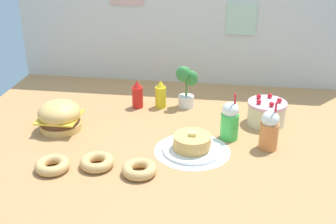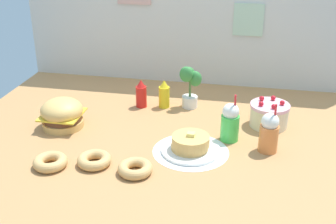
{
  "view_description": "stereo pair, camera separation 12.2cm",
  "coord_description": "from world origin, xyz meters",
  "px_view_note": "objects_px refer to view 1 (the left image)",
  "views": [
    {
      "loc": [
        0.34,
        -2.15,
        1.19
      ],
      "look_at": [
        0.02,
        0.06,
        0.16
      ],
      "focal_mm": 46.86,
      "sensor_mm": 36.0,
      "label": 1
    },
    {
      "loc": [
        0.46,
        -2.13,
        1.19
      ],
      "look_at": [
        0.02,
        0.06,
        0.16
      ],
      "focal_mm": 46.86,
      "sensor_mm": 36.0,
      "label": 2
    }
  ],
  "objects_px": {
    "burger": "(60,116)",
    "ketchup_bottle": "(138,95)",
    "donut_pink_glaze": "(52,165)",
    "mustard_bottle": "(161,95)",
    "donut_vanilla": "(139,169)",
    "pancake_stack": "(192,144)",
    "layer_cake": "(266,112)",
    "donut_chocolate": "(97,162)",
    "cream_soda_cup": "(230,121)",
    "orange_float_cup": "(269,130)",
    "potted_plant": "(186,85)"
  },
  "relations": [
    {
      "from": "donut_pink_glaze",
      "to": "potted_plant",
      "type": "relative_size",
      "value": 0.61
    },
    {
      "from": "burger",
      "to": "donut_pink_glaze",
      "type": "height_order",
      "value": "burger"
    },
    {
      "from": "donut_vanilla",
      "to": "donut_pink_glaze",
      "type": "bearing_deg",
      "value": -176.85
    },
    {
      "from": "cream_soda_cup",
      "to": "donut_pink_glaze",
      "type": "xyz_separation_m",
      "value": [
        -0.87,
        -0.47,
        -0.08
      ]
    },
    {
      "from": "layer_cake",
      "to": "mustard_bottle",
      "type": "height_order",
      "value": "mustard_bottle"
    },
    {
      "from": "donut_vanilla",
      "to": "burger",
      "type": "bearing_deg",
      "value": 143.53
    },
    {
      "from": "layer_cake",
      "to": "donut_chocolate",
      "type": "relative_size",
      "value": 1.34
    },
    {
      "from": "layer_cake",
      "to": "mustard_bottle",
      "type": "distance_m",
      "value": 0.69
    },
    {
      "from": "layer_cake",
      "to": "mustard_bottle",
      "type": "relative_size",
      "value": 1.25
    },
    {
      "from": "potted_plant",
      "to": "mustard_bottle",
      "type": "bearing_deg",
      "value": -167.35
    },
    {
      "from": "mustard_bottle",
      "to": "potted_plant",
      "type": "height_order",
      "value": "potted_plant"
    },
    {
      "from": "mustard_bottle",
      "to": "orange_float_cup",
      "type": "xyz_separation_m",
      "value": [
        0.67,
        -0.47,
        0.02
      ]
    },
    {
      "from": "layer_cake",
      "to": "ketchup_bottle",
      "type": "bearing_deg",
      "value": 171.22
    },
    {
      "from": "burger",
      "to": "orange_float_cup",
      "type": "height_order",
      "value": "orange_float_cup"
    },
    {
      "from": "pancake_stack",
      "to": "orange_float_cup",
      "type": "xyz_separation_m",
      "value": [
        0.41,
        0.09,
        0.07
      ]
    },
    {
      "from": "orange_float_cup",
      "to": "potted_plant",
      "type": "xyz_separation_m",
      "value": [
        -0.5,
        0.5,
        0.04
      ]
    },
    {
      "from": "pancake_stack",
      "to": "layer_cake",
      "type": "relative_size",
      "value": 1.36
    },
    {
      "from": "layer_cake",
      "to": "mustard_bottle",
      "type": "bearing_deg",
      "value": 167.45
    },
    {
      "from": "burger",
      "to": "layer_cake",
      "type": "height_order",
      "value": "burger"
    },
    {
      "from": "donut_pink_glaze",
      "to": "donut_vanilla",
      "type": "bearing_deg",
      "value": 3.15
    },
    {
      "from": "donut_vanilla",
      "to": "potted_plant",
      "type": "bearing_deg",
      "value": 80.6
    },
    {
      "from": "ketchup_bottle",
      "to": "donut_vanilla",
      "type": "bearing_deg",
      "value": -77.82
    },
    {
      "from": "donut_pink_glaze",
      "to": "mustard_bottle",
      "type": "bearing_deg",
      "value": 63.72
    },
    {
      "from": "donut_pink_glaze",
      "to": "ketchup_bottle",
      "type": "bearing_deg",
      "value": 71.98
    },
    {
      "from": "burger",
      "to": "ketchup_bottle",
      "type": "xyz_separation_m",
      "value": [
        0.39,
        0.38,
        0.0
      ]
    },
    {
      "from": "orange_float_cup",
      "to": "donut_chocolate",
      "type": "distance_m",
      "value": 0.93
    },
    {
      "from": "cream_soda_cup",
      "to": "orange_float_cup",
      "type": "distance_m",
      "value": 0.23
    },
    {
      "from": "donut_chocolate",
      "to": "cream_soda_cup",
      "type": "bearing_deg",
      "value": 31.59
    },
    {
      "from": "mustard_bottle",
      "to": "donut_vanilla",
      "type": "relative_size",
      "value": 1.08
    },
    {
      "from": "burger",
      "to": "ketchup_bottle",
      "type": "bearing_deg",
      "value": 44.56
    },
    {
      "from": "burger",
      "to": "donut_pink_glaze",
      "type": "xyz_separation_m",
      "value": [
        0.12,
        -0.44,
        -0.06
      ]
    },
    {
      "from": "donut_chocolate",
      "to": "donut_pink_glaze",
      "type": "bearing_deg",
      "value": -164.12
    },
    {
      "from": "mustard_bottle",
      "to": "orange_float_cup",
      "type": "height_order",
      "value": "orange_float_cup"
    },
    {
      "from": "burger",
      "to": "donut_vanilla",
      "type": "relative_size",
      "value": 1.43
    },
    {
      "from": "donut_vanilla",
      "to": "potted_plant",
      "type": "xyz_separation_m",
      "value": [
        0.14,
        0.86,
        0.13
      ]
    },
    {
      "from": "pancake_stack",
      "to": "cream_soda_cup",
      "type": "bearing_deg",
      "value": 42.77
    },
    {
      "from": "donut_chocolate",
      "to": "layer_cake",
      "type": "bearing_deg",
      "value": 35.75
    },
    {
      "from": "pancake_stack",
      "to": "donut_vanilla",
      "type": "xyz_separation_m",
      "value": [
        -0.24,
        -0.26,
        -0.02
      ]
    },
    {
      "from": "orange_float_cup",
      "to": "potted_plant",
      "type": "bearing_deg",
      "value": 135.09
    },
    {
      "from": "cream_soda_cup",
      "to": "mustard_bottle",
      "type": "bearing_deg",
      "value": 140.27
    },
    {
      "from": "mustard_bottle",
      "to": "donut_vanilla",
      "type": "height_order",
      "value": "mustard_bottle"
    },
    {
      "from": "pancake_stack",
      "to": "ketchup_bottle",
      "type": "distance_m",
      "value": 0.68
    },
    {
      "from": "burger",
      "to": "layer_cake",
      "type": "relative_size",
      "value": 1.06
    },
    {
      "from": "burger",
      "to": "ketchup_bottle",
      "type": "distance_m",
      "value": 0.55
    },
    {
      "from": "layer_cake",
      "to": "potted_plant",
      "type": "height_order",
      "value": "potted_plant"
    },
    {
      "from": "ketchup_bottle",
      "to": "layer_cake",
      "type": "bearing_deg",
      "value": -8.78
    },
    {
      "from": "cream_soda_cup",
      "to": "potted_plant",
      "type": "relative_size",
      "value": 0.98
    },
    {
      "from": "burger",
      "to": "layer_cake",
      "type": "bearing_deg",
      "value": 11.87
    },
    {
      "from": "ketchup_bottle",
      "to": "donut_chocolate",
      "type": "height_order",
      "value": "ketchup_bottle"
    },
    {
      "from": "ketchup_bottle",
      "to": "burger",
      "type": "bearing_deg",
      "value": -135.44
    }
  ]
}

